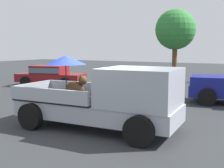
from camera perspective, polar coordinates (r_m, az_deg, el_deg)
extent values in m
plane|color=#2D3033|center=(8.87, -3.02, -8.85)|extent=(80.00, 80.00, 0.00)
cylinder|color=black|center=(8.98, 9.94, -6.09)|extent=(0.82, 0.33, 0.80)
cylinder|color=black|center=(7.19, 5.45, -9.41)|extent=(0.82, 0.33, 0.80)
cylinder|color=black|center=(10.49, -8.78, -4.14)|extent=(0.82, 0.33, 0.80)
cylinder|color=black|center=(8.99, -16.00, -6.25)|extent=(0.82, 0.33, 0.80)
cube|color=#9EA3AD|center=(8.72, -3.04, -5.25)|extent=(5.11, 2.12, 0.50)
cube|color=#9EA3AD|center=(8.00, 5.69, -0.66)|extent=(2.22, 1.99, 1.08)
cube|color=#4C606B|center=(7.68, 12.71, 0.37)|extent=(0.17, 1.72, 0.64)
cube|color=black|center=(9.28, -9.27, -2.82)|extent=(2.91, 2.02, 0.06)
cube|color=#9EA3AD|center=(9.99, -6.23, -0.71)|extent=(2.80, 0.28, 0.40)
cube|color=#9EA3AD|center=(8.52, -12.90, -2.23)|extent=(2.80, 0.28, 0.40)
cube|color=#9EA3AD|center=(10.08, -15.55, -0.87)|extent=(0.22, 1.84, 0.40)
ellipsoid|color=#472D19|center=(9.13, -7.45, -1.11)|extent=(0.70, 0.36, 0.52)
sphere|color=#472D19|center=(8.92, -5.89, 0.80)|extent=(0.30, 0.30, 0.28)
cone|color=#472D19|center=(8.98, -5.62, 1.74)|extent=(0.10, 0.10, 0.12)
cone|color=#472D19|center=(8.84, -6.17, 1.65)|extent=(0.10, 0.10, 0.12)
cylinder|color=black|center=(9.21, -9.21, 0.75)|extent=(0.03, 0.03, 1.10)
cone|color=#1E33B7|center=(9.16, -9.29, 4.78)|extent=(1.37, 1.37, 0.28)
cylinder|color=black|center=(14.63, 18.81, -1.30)|extent=(0.79, 0.39, 0.76)
cylinder|color=black|center=(12.75, 18.61, -2.51)|extent=(0.79, 0.39, 0.76)
cube|color=navy|center=(13.61, 21.35, 0.61)|extent=(2.97, 2.24, 0.40)
cylinder|color=black|center=(19.16, -7.33, 0.81)|extent=(0.70, 0.39, 0.66)
cylinder|color=black|center=(17.54, -9.43, 0.19)|extent=(0.70, 0.39, 0.66)
cylinder|color=black|center=(20.29, -14.45, 1.00)|extent=(0.70, 0.39, 0.66)
cylinder|color=black|center=(18.78, -17.01, 0.43)|extent=(0.70, 0.39, 0.66)
cube|color=maroon|center=(18.88, -12.14, 1.29)|extent=(4.62, 2.88, 0.52)
cube|color=maroon|center=(18.88, -12.45, 2.80)|extent=(2.46, 2.12, 0.56)
cube|color=#4C606B|center=(18.88, -12.45, 2.80)|extent=(2.42, 2.18, 0.32)
cylinder|color=brown|center=(19.33, 12.41, 3.85)|extent=(0.32, 0.32, 2.74)
sphere|color=#2D7A33|center=(19.33, 12.60, 10.64)|extent=(2.63, 2.63, 2.63)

